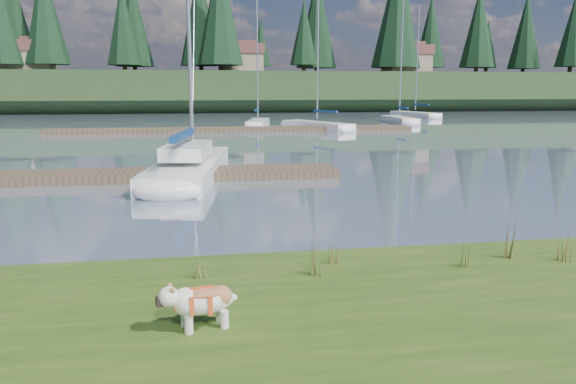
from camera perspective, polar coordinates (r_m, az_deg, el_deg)
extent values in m
plane|color=slate|center=(40.68, -8.27, 6.05)|extent=(200.00, 200.00, 0.00)
cube|color=#1D3017|center=(83.56, -9.10, 9.97)|extent=(200.00, 20.00, 5.00)
cylinder|color=silver|center=(6.60, -10.05, -13.14)|extent=(0.10, 0.10, 0.21)
cylinder|color=silver|center=(6.79, -10.41, -12.47)|extent=(0.10, 0.10, 0.21)
cylinder|color=silver|center=(6.68, -6.48, -12.73)|extent=(0.10, 0.10, 0.21)
cylinder|color=silver|center=(6.87, -6.94, -12.08)|extent=(0.10, 0.10, 0.21)
ellipsoid|color=silver|center=(6.65, -8.43, -10.87)|extent=(0.74, 0.48, 0.32)
ellipsoid|color=#A5673E|center=(6.61, -8.45, -10.03)|extent=(0.53, 0.41, 0.11)
ellipsoid|color=silver|center=(6.54, -12.05, -10.39)|extent=(0.28, 0.29, 0.24)
cube|color=black|center=(6.54, -12.95, -10.81)|extent=(0.10, 0.13, 0.09)
cube|color=white|center=(20.47, -9.94, 2.31)|extent=(3.27, 9.10, 0.70)
ellipsoid|color=white|center=(24.85, -8.45, 3.77)|extent=(2.27, 2.68, 0.70)
cube|color=navy|center=(19.04, -10.64, 5.70)|extent=(0.78, 4.03, 0.20)
cube|color=white|center=(19.89, -10.22, 4.18)|extent=(1.86, 3.41, 0.45)
cube|color=#4C3D2C|center=(20.00, -18.21, 1.54)|extent=(16.00, 2.00, 0.30)
cube|color=#4C3D2C|center=(40.77, -5.45, 6.33)|extent=(26.00, 2.20, 0.30)
cube|color=white|center=(45.87, -3.07, 6.91)|extent=(2.65, 6.28, 0.70)
ellipsoid|color=white|center=(48.91, -2.72, 7.13)|extent=(1.66, 1.91, 0.70)
cylinder|color=silver|center=(45.85, -3.14, 13.66)|extent=(0.12, 0.12, 9.64)
cube|color=navy|center=(44.98, -3.19, 8.34)|extent=(0.71, 2.42, 0.20)
cube|color=white|center=(42.99, 2.97, 6.67)|extent=(4.42, 7.17, 0.70)
ellipsoid|color=white|center=(45.88, 0.28, 6.92)|extent=(2.22, 2.41, 0.70)
cylinder|color=silver|center=(43.01, 3.05, 14.75)|extent=(0.12, 0.12, 10.96)
cube|color=navy|center=(42.15, 3.79, 8.19)|extent=(1.35, 2.67, 0.20)
cube|color=white|center=(51.59, 11.23, 7.12)|extent=(1.95, 6.92, 0.70)
ellipsoid|color=white|center=(54.85, 10.15, 7.35)|extent=(1.60, 1.95, 0.70)
cylinder|color=silver|center=(51.59, 11.46, 13.62)|extent=(0.12, 0.12, 10.55)
cube|color=navy|center=(50.65, 11.59, 8.39)|extent=(0.36, 2.73, 0.20)
cube|color=white|center=(62.48, 12.78, 7.62)|extent=(3.17, 7.42, 0.70)
ellipsoid|color=white|center=(65.48, 10.96, 7.81)|extent=(1.97, 2.27, 0.70)
cylinder|color=silver|center=(62.50, 13.00, 13.09)|extent=(0.12, 0.12, 10.79)
cube|color=navy|center=(61.63, 13.35, 8.66)|extent=(0.82, 2.85, 0.20)
cone|color=#475B23|center=(8.35, 2.50, -6.31)|extent=(0.03, 0.03, 0.64)
cone|color=brown|center=(8.33, 3.34, -6.83)|extent=(0.03, 0.03, 0.51)
cone|color=#475B23|center=(8.38, 2.86, -6.02)|extent=(0.03, 0.03, 0.70)
cone|color=brown|center=(8.38, 3.48, -6.94)|extent=(0.03, 0.03, 0.45)
cone|color=#475B23|center=(8.29, 2.75, -6.67)|extent=(0.03, 0.03, 0.57)
cone|color=#475B23|center=(8.93, 4.02, -6.06)|extent=(0.03, 0.03, 0.38)
cone|color=brown|center=(8.91, 4.82, -6.38)|extent=(0.03, 0.03, 0.30)
cone|color=#475B23|center=(8.97, 4.35, -5.86)|extent=(0.03, 0.03, 0.42)
cone|color=brown|center=(8.96, 4.94, -6.41)|extent=(0.03, 0.03, 0.27)
cone|color=#475B23|center=(8.87, 4.27, -6.31)|extent=(0.03, 0.03, 0.34)
cone|color=#475B23|center=(9.80, 21.31, -4.41)|extent=(0.03, 0.03, 0.66)
cone|color=brown|center=(9.82, 22.04, -4.84)|extent=(0.03, 0.03, 0.53)
cone|color=#475B23|center=(9.85, 21.53, -4.16)|extent=(0.03, 0.03, 0.73)
cone|color=brown|center=(9.88, 22.06, -4.95)|extent=(0.03, 0.03, 0.46)
cone|color=#475B23|center=(9.76, 21.63, -4.70)|extent=(0.03, 0.03, 0.60)
cone|color=#475B23|center=(8.32, -9.52, -7.29)|extent=(0.03, 0.03, 0.42)
cone|color=brown|center=(8.27, -8.74, -7.69)|extent=(0.03, 0.03, 0.33)
cone|color=#475B23|center=(8.34, -9.11, -7.08)|extent=(0.03, 0.03, 0.46)
cone|color=brown|center=(8.31, -8.53, -7.74)|extent=(0.03, 0.03, 0.29)
cone|color=#475B23|center=(8.25, -9.37, -7.60)|extent=(0.03, 0.03, 0.38)
cone|color=#475B23|center=(9.09, 17.09, -5.90)|extent=(0.03, 0.03, 0.47)
cone|color=brown|center=(9.10, 17.89, -6.25)|extent=(0.03, 0.03, 0.38)
cone|color=#475B23|center=(9.14, 17.35, -5.68)|extent=(0.03, 0.03, 0.52)
cone|color=brown|center=(9.15, 17.93, -6.31)|extent=(0.03, 0.03, 0.33)
cone|color=#475B23|center=(9.04, 17.42, -6.17)|extent=(0.03, 0.03, 0.43)
cone|color=#475B23|center=(10.01, 26.07, -4.62)|extent=(0.03, 0.03, 0.61)
cone|color=brown|center=(10.04, 26.78, -5.00)|extent=(0.03, 0.03, 0.49)
cone|color=#475B23|center=(10.06, 26.26, -4.38)|extent=(0.03, 0.03, 0.67)
cone|color=brown|center=(10.09, 26.77, -5.10)|extent=(0.03, 0.03, 0.43)
cone|color=#475B23|center=(9.97, 26.41, -4.89)|extent=(0.03, 0.03, 0.55)
cube|color=#33281C|center=(9.50, -3.23, -8.01)|extent=(60.00, 0.50, 0.14)
cylinder|color=#382619|center=(82.19, -27.19, 11.33)|extent=(0.60, 0.60, 1.80)
cylinder|color=#382619|center=(83.09, -16.23, 12.04)|extent=(0.60, 0.60, 1.80)
cone|color=black|center=(83.49, -16.44, 16.05)|extent=(4.84, 4.84, 11.00)
cylinder|color=#382619|center=(76.71, -6.82, 12.53)|extent=(0.60, 0.60, 1.80)
cone|color=black|center=(77.31, -6.94, 17.87)|extent=(6.16, 6.16, 14.00)
cylinder|color=#382619|center=(82.17, 1.62, 12.46)|extent=(0.60, 0.60, 1.80)
cone|color=black|center=(82.49, 1.64, 15.90)|extent=(3.96, 3.96, 9.00)
cylinder|color=#382619|center=(83.78, 10.86, 12.24)|extent=(0.60, 0.60, 1.80)
cone|color=black|center=(84.44, 11.06, 17.74)|extent=(7.04, 7.04, 16.00)
cylinder|color=#382619|center=(92.23, 18.55, 11.72)|extent=(0.60, 0.60, 1.80)
cone|color=black|center=(92.64, 18.78, 15.61)|extent=(5.28, 5.28, 12.00)
cylinder|color=#382619|center=(95.69, 26.71, 11.09)|extent=(0.60, 0.60, 1.80)
cone|color=black|center=(96.02, 27.00, 14.44)|extent=(4.62, 4.62, 10.50)
cube|color=gray|center=(83.32, -24.80, 11.84)|extent=(6.00, 5.00, 2.80)
cube|color=brown|center=(83.43, -24.92, 13.28)|extent=(6.30, 5.30, 1.40)
cube|color=brown|center=(83.48, -24.96, 13.82)|extent=(4.20, 3.60, 0.70)
cube|color=gray|center=(81.92, -4.86, 12.78)|extent=(6.00, 5.00, 2.80)
cube|color=brown|center=(82.03, -4.88, 14.25)|extent=(6.30, 5.30, 1.40)
cube|color=brown|center=(82.09, -4.89, 14.81)|extent=(4.20, 3.60, 0.70)
cube|color=gray|center=(85.44, 11.92, 12.51)|extent=(6.00, 5.00, 2.80)
cube|color=brown|center=(85.54, 11.97, 13.91)|extent=(6.30, 5.30, 1.40)
cube|color=brown|center=(85.60, 11.99, 14.44)|extent=(4.20, 3.60, 0.70)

